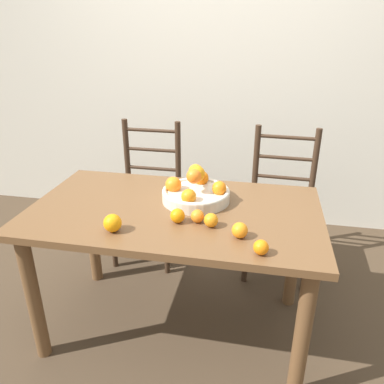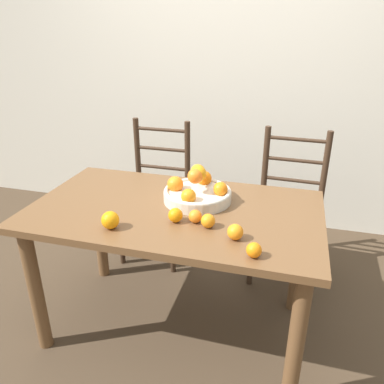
% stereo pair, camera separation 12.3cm
% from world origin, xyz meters
% --- Properties ---
extents(ground_plane, '(12.00, 12.00, 0.00)m').
position_xyz_m(ground_plane, '(0.00, 0.00, 0.00)').
color(ground_plane, '#423323').
extents(wall_back, '(8.00, 0.06, 2.60)m').
position_xyz_m(wall_back, '(0.00, 1.44, 1.30)').
color(wall_back, beige).
rests_on(wall_back, ground_plane).
extents(dining_table, '(1.42, 0.81, 0.74)m').
position_xyz_m(dining_table, '(0.00, 0.00, 0.63)').
color(dining_table, brown).
rests_on(dining_table, ground_plane).
extents(fruit_bowl, '(0.34, 0.34, 0.19)m').
position_xyz_m(fruit_bowl, '(0.09, 0.11, 0.79)').
color(fruit_bowl, beige).
rests_on(fruit_bowl, dining_table).
extents(orange_loose_0, '(0.06, 0.06, 0.06)m').
position_xyz_m(orange_loose_0, '(0.43, -0.33, 0.77)').
color(orange_loose_0, orange).
rests_on(orange_loose_0, dining_table).
extents(orange_loose_1, '(0.06, 0.06, 0.06)m').
position_xyz_m(orange_loose_1, '(0.20, -0.15, 0.77)').
color(orange_loose_1, orange).
rests_on(orange_loose_1, dining_table).
extents(orange_loose_2, '(0.07, 0.07, 0.07)m').
position_xyz_m(orange_loose_2, '(0.34, -0.22, 0.78)').
color(orange_loose_2, orange).
rests_on(orange_loose_2, dining_table).
extents(orange_loose_3, '(0.07, 0.07, 0.07)m').
position_xyz_m(orange_loose_3, '(0.05, -0.14, 0.78)').
color(orange_loose_3, orange).
rests_on(orange_loose_3, dining_table).
extents(orange_loose_4, '(0.06, 0.06, 0.06)m').
position_xyz_m(orange_loose_4, '(0.14, -0.12, 0.77)').
color(orange_loose_4, orange).
rests_on(orange_loose_4, dining_table).
extents(orange_loose_5, '(0.08, 0.08, 0.08)m').
position_xyz_m(orange_loose_5, '(-0.21, -0.27, 0.78)').
color(orange_loose_5, orange).
rests_on(orange_loose_5, dining_table).
extents(chair_left, '(0.42, 0.40, 0.97)m').
position_xyz_m(chair_left, '(-0.37, 0.70, 0.48)').
color(chair_left, '#382619').
rests_on(chair_left, ground_plane).
extents(chair_right, '(0.44, 0.42, 0.97)m').
position_xyz_m(chair_right, '(0.55, 0.70, 0.48)').
color(chair_right, '#382619').
rests_on(chair_right, ground_plane).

